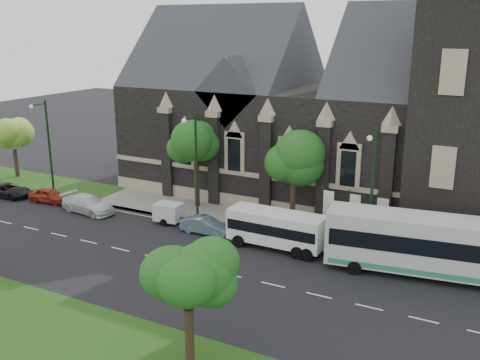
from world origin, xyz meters
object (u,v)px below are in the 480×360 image
Objects in this scene: tree_walk_right at (297,154)px; banner_flag_center at (352,211)px; shuttle_bus at (276,227)px; car_far_white at (88,204)px; street_lamp_mid at (195,162)px; car_far_black at (8,190)px; street_lamp_far at (47,143)px; car_far_red at (49,195)px; tree_park_east at (193,278)px; banner_flag_right at (380,216)px; banner_flag_left at (326,207)px; box_trailer at (169,212)px; tree_walk_left at (199,144)px; street_lamp_near at (372,185)px; tree_walk_far at (16,135)px; sedan at (205,225)px; tour_coach at (435,245)px.

tree_walk_right reaches higher than banner_flag_center.
shuttle_bus is 1.38× the size of car_far_white.
car_far_black is (-19.34, -2.15, -4.49)m from street_lamp_mid.
shuttle_bus is 17.48m from car_far_white.
car_far_red is at bearing -49.55° from street_lamp_far.
tree_park_east is 19.32m from street_lamp_mid.
banner_flag_right is at bearing -88.53° from car_far_red.
banner_flag_center reaches higher than car_far_red.
car_far_red is (-24.92, -3.51, -1.72)m from banner_flag_left.
banner_flag_center is at bearing -87.77° from car_far_black.
banner_flag_center is (12.29, 1.91, -2.73)m from street_lamp_mid.
box_trailer is 0.61× the size of car_far_white.
car_far_black is at bearing -178.57° from shuttle_bus.
tree_park_east is at bearing -59.13° from tree_walk_left.
street_lamp_near is at bearing 0.00° from street_lamp_mid.
tree_walk_far is 37.95m from street_lamp_near.
car_far_red is at bearing -88.43° from car_far_black.
street_lamp_far is (-16.00, 0.00, 0.00)m from street_lamp_mid.
tree_park_east reaches higher than sedan.
tree_walk_right is at bearing 150.90° from banner_flag_left.
shuttle_bus is at bearing 174.28° from tour_coach.
banner_flag_left is at bearing 89.65° from tree_park_east.
tree_walk_right reaches higher than box_trailer.
tree_walk_left is 1.95× the size of sedan.
tree_walk_left is at bearing 167.13° from street_lamp_near.
street_lamp_mid is at bearing -63.53° from tree_walk_left.
street_lamp_far is at bearing -176.14° from banner_flag_center.
tour_coach is (11.33, -4.94, -3.69)m from tree_walk_right.
shuttle_bus is at bearing -164.62° from street_lamp_near.
tree_walk_far is at bearing -178.63° from tree_walk_left.
car_far_red is (-28.63, -1.60, -4.45)m from street_lamp_near.
car_far_white is (-28.17, -0.74, -1.39)m from tour_coach.
street_lamp_far is at bearing 35.00° from car_far_red.
banner_flag_left is (-3.71, 1.91, -2.73)m from street_lamp_near.
car_far_black is at bearing -49.42° from tree_walk_far.
car_far_black is at bearing -176.30° from street_lamp_near.
tour_coach reaches higher than car_far_red.
tour_coach is at bearing -91.30° from sedan.
street_lamp_near reaches higher than box_trailer.
tour_coach is at bearing -21.36° from banner_flag_left.
banner_flag_right reaches higher than box_trailer.
tree_walk_left is 1.22× the size of tree_walk_far.
car_far_red is (-21.84, -5.22, -5.15)m from tree_walk_right.
tree_walk_left is 22.06m from tree_walk_far.
tree_walk_right is at bearing -48.09° from sedan.
tree_walk_left is at bearing 151.60° from shuttle_bus.
street_lamp_mid reaches higher than tree_walk_far.
sedan is (1.84, -1.60, -4.47)m from street_lamp_mid.
tree_walk_right reaches higher than banner_flag_left.
car_far_white is (-9.62, -2.07, -4.37)m from street_lamp_mid.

